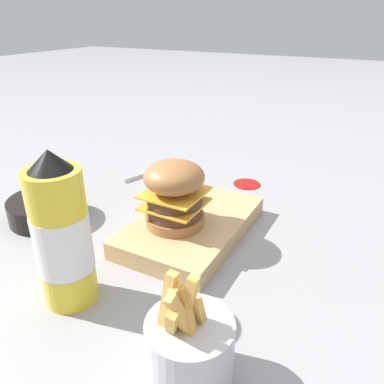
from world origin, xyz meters
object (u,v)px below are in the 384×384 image
burger (174,193)px  spoon (168,167)px  fries_basket (189,349)px  side_bowl (46,208)px  serving_board (192,226)px  ketchup_bottle (62,236)px

burger → spoon: (0.27, 0.18, -0.08)m
fries_basket → side_bowl: (0.18, 0.40, -0.02)m
serving_board → burger: burger is taller
ketchup_bottle → spoon: 0.49m
serving_board → side_bowl: size_ratio=1.97×
burger → fries_basket: size_ratio=0.81×
side_bowl → spoon: 0.33m
serving_board → fries_basket: (-0.26, -0.13, 0.03)m
burger → side_bowl: size_ratio=0.82×
burger → spoon: bearing=34.0°
burger → side_bowl: bearing=101.7°
ketchup_bottle → spoon: size_ratio=1.20×
serving_board → spoon: serving_board is taller
serving_board → burger: (-0.03, 0.02, 0.07)m
fries_basket → spoon: 0.60m
side_bowl → spoon: size_ratio=0.77×
burger → ketchup_bottle: ketchup_bottle is taller
spoon → fries_basket: bearing=-127.0°
burger → fries_basket: (-0.23, -0.15, -0.05)m
side_bowl → fries_basket: bearing=-113.5°
serving_board → spoon: size_ratio=1.51×
side_bowl → spoon: side_bowl is taller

